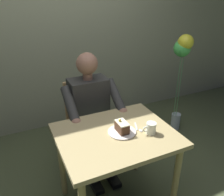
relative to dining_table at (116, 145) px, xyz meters
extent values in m
cube|color=gray|center=(0.00, -1.62, 0.87)|extent=(6.40, 0.12, 3.00)
cube|color=tan|center=(0.00, 0.00, 0.09)|extent=(0.88, 0.72, 0.04)
cylinder|color=tan|center=(-0.38, 0.30, -0.27)|extent=(0.05, 0.05, 0.72)
cylinder|color=tan|center=(-0.38, -0.30, -0.27)|extent=(0.05, 0.05, 0.72)
cylinder|color=tan|center=(0.38, -0.30, -0.27)|extent=(0.05, 0.05, 0.72)
cube|color=tan|center=(0.00, -0.62, -0.21)|extent=(0.42, 0.42, 0.04)
cube|color=tan|center=(0.00, -0.81, 0.03)|extent=(0.38, 0.04, 0.45)
cylinder|color=tan|center=(-0.18, -0.44, -0.42)|extent=(0.04, 0.04, 0.42)
cylinder|color=tan|center=(0.18, -0.44, -0.42)|extent=(0.04, 0.04, 0.42)
cylinder|color=tan|center=(-0.18, -0.80, -0.42)|extent=(0.04, 0.04, 0.42)
cylinder|color=tan|center=(0.18, -0.80, -0.42)|extent=(0.04, 0.04, 0.42)
cube|color=#2E2E2B|center=(0.00, -0.60, 0.07)|extent=(0.36, 0.22, 0.53)
sphere|color=#966751|center=(0.00, -0.60, 0.49)|extent=(0.20, 0.20, 0.20)
cylinder|color=#966751|center=(0.00, -0.60, 0.37)|extent=(0.09, 0.09, 0.06)
cylinder|color=#2E2E2B|center=(-0.22, -0.46, 0.19)|extent=(0.08, 0.33, 0.26)
sphere|color=#966751|center=(-0.22, -0.30, 0.08)|extent=(0.09, 0.09, 0.09)
cylinder|color=#2E2E2B|center=(0.22, -0.46, 0.19)|extent=(0.08, 0.33, 0.26)
sphere|color=#966751|center=(0.22, -0.30, 0.08)|extent=(0.09, 0.09, 0.09)
cylinder|color=#363337|center=(-0.09, -0.48, -0.21)|extent=(0.13, 0.38, 0.14)
cylinder|color=#363337|center=(0.09, -0.48, -0.21)|extent=(0.13, 0.38, 0.14)
cylinder|color=#363337|center=(-0.09, -0.30, -0.43)|extent=(0.11, 0.11, 0.40)
cube|color=black|center=(-0.09, -0.24, -0.61)|extent=(0.09, 0.22, 0.05)
cylinder|color=#363337|center=(0.09, -0.30, -0.43)|extent=(0.11, 0.11, 0.40)
cube|color=black|center=(0.09, -0.24, -0.61)|extent=(0.09, 0.22, 0.05)
cylinder|color=silver|center=(-0.05, 0.01, 0.11)|extent=(0.22, 0.22, 0.01)
cube|color=#4B2E1D|center=(-0.05, 0.01, 0.15)|extent=(0.07, 0.12, 0.07)
cube|color=beige|center=(-0.05, 0.01, 0.19)|extent=(0.07, 0.12, 0.01)
sphere|color=gold|center=(-0.03, -0.01, 0.21)|extent=(0.02, 0.02, 0.02)
cylinder|color=white|center=(-0.24, 0.11, 0.15)|extent=(0.07, 0.07, 0.09)
torus|color=white|center=(-0.19, 0.11, 0.15)|extent=(0.05, 0.01, 0.05)
cylinder|color=black|center=(-0.24, 0.11, 0.19)|extent=(0.07, 0.07, 0.01)
cube|color=silver|center=(-0.19, -0.02, 0.11)|extent=(0.05, 0.11, 0.01)
ellipsoid|color=silver|center=(-0.19, 0.05, 0.11)|extent=(0.03, 0.04, 0.01)
cylinder|color=#B2C1C6|center=(-1.27, -0.76, -0.52)|extent=(0.12, 0.12, 0.22)
sphere|color=yellow|center=(-1.23, -0.72, 0.55)|extent=(0.18, 0.18, 0.18)
cylinder|color=#4C9956|center=(-1.23, -0.72, 0.02)|extent=(0.01, 0.01, 0.87)
sphere|color=green|center=(-1.22, -0.76, 0.47)|extent=(0.20, 0.20, 0.20)
cylinder|color=#4C9956|center=(-1.22, -0.76, -0.02)|extent=(0.01, 0.01, 0.78)
camera|label=1|loc=(0.65, 1.33, 1.10)|focal=37.28mm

